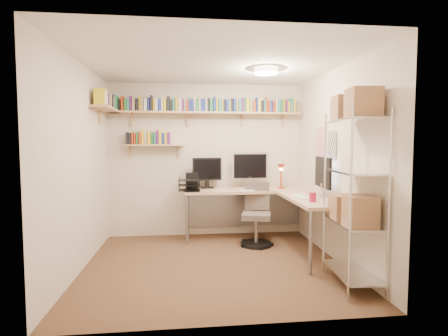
{
  "coord_description": "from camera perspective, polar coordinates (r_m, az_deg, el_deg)",
  "views": [
    {
      "loc": [
        -0.36,
        -4.3,
        1.52
      ],
      "look_at": [
        0.19,
        0.55,
        1.18
      ],
      "focal_mm": 28.0,
      "sensor_mm": 36.0,
      "label": 1
    }
  ],
  "objects": [
    {
      "name": "wall_shelves",
      "position": [
        5.62,
        -7.05,
        9.13
      ],
      "size": [
        3.12,
        1.09,
        0.8
      ],
      "color": "tan",
      "rests_on": "ground"
    },
    {
      "name": "wire_rack",
      "position": [
        3.92,
        20.5,
        0.01
      ],
      "size": [
        0.46,
        0.84,
        2.07
      ],
      "rotation": [
        0.0,
        0.0,
        -0.09
      ],
      "color": "silver",
      "rests_on": "ground"
    },
    {
      "name": "ground",
      "position": [
        4.58,
        -1.67,
        -15.45
      ],
      "size": [
        3.2,
        3.2,
        0.0
      ],
      "primitive_type": "plane",
      "color": "#4C2C20",
      "rests_on": "ground"
    },
    {
      "name": "corner_desk",
      "position": [
        5.38,
        4.97,
        -3.86
      ],
      "size": [
        2.13,
        2.04,
        1.39
      ],
      "color": "#DDB38F",
      "rests_on": "ground"
    },
    {
      "name": "room_shell",
      "position": [
        4.32,
        -1.65,
        4.31
      ],
      "size": [
        3.24,
        3.04,
        2.52
      ],
      "color": "beige",
      "rests_on": "ground"
    },
    {
      "name": "office_chair",
      "position": [
        5.34,
        5.33,
        -8.24
      ],
      "size": [
        0.51,
        0.52,
        0.94
      ],
      "rotation": [
        0.0,
        0.0,
        -0.25
      ],
      "color": "black",
      "rests_on": "ground"
    }
  ]
}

